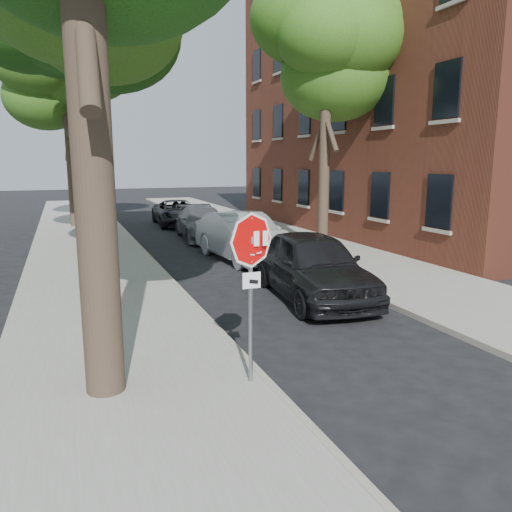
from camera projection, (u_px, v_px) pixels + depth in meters
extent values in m
plane|color=black|center=(292.00, 381.00, 7.94)|extent=(120.00, 120.00, 0.00)
cube|color=gray|center=(88.00, 256.00, 18.03)|extent=(4.00, 55.00, 0.12)
cube|color=gray|center=(299.00, 243.00, 21.05)|extent=(4.00, 55.00, 0.12)
cube|color=#9E9384|center=(145.00, 253.00, 18.76)|extent=(0.12, 55.00, 0.13)
cube|color=#9E9384|center=(254.00, 246.00, 20.32)|extent=(0.12, 55.00, 0.13)
cube|color=brown|center=(431.00, 77.00, 24.33)|extent=(12.00, 20.00, 15.00)
cylinder|color=gray|center=(251.00, 299.00, 7.42)|extent=(0.06, 0.06, 2.60)
cube|color=#99999E|center=(251.00, 240.00, 7.23)|extent=(0.05, 0.06, 0.10)
cylinder|color=#99999E|center=(251.00, 240.00, 7.23)|extent=(0.76, 0.32, 0.82)
cylinder|color=white|center=(252.00, 240.00, 7.21)|extent=(0.76, 0.32, 0.82)
cylinder|color=red|center=(252.00, 240.00, 7.21)|extent=(0.68, 0.29, 0.74)
cube|color=white|center=(238.00, 240.00, 7.12)|extent=(0.08, 0.00, 0.22)
cube|color=white|center=(247.00, 239.00, 7.17)|extent=(0.08, 0.00, 0.22)
cube|color=white|center=(257.00, 239.00, 7.22)|extent=(0.08, 0.00, 0.22)
cube|color=white|center=(265.00, 238.00, 7.27)|extent=(0.08, 0.00, 0.22)
cube|color=silver|center=(245.00, 254.00, 7.19)|extent=(0.08, 0.00, 0.03)
cube|color=silver|center=(252.00, 255.00, 7.24)|extent=(0.08, 0.00, 0.03)
cube|color=silver|center=(259.00, 253.00, 7.27)|extent=(0.08, 0.00, 0.03)
cube|color=white|center=(252.00, 280.00, 7.33)|extent=(0.28, 0.02, 0.24)
cube|color=black|center=(254.00, 282.00, 7.34)|extent=(0.15, 0.00, 0.08)
cylinder|color=black|center=(86.00, 50.00, 6.49)|extent=(0.56, 0.56, 9.50)
cylinder|color=black|center=(82.00, 104.00, 12.52)|extent=(0.44, 0.44, 9.50)
ellipsoid|color=#295813|center=(41.00, 12.00, 12.54)|extent=(3.99, 3.99, 3.19)
cylinder|color=black|center=(79.00, 117.00, 18.96)|extent=(0.48, 0.48, 10.00)
ellipsoid|color=#0F400C|center=(74.00, 38.00, 18.43)|extent=(4.62, 4.62, 3.70)
ellipsoid|color=#0F400C|center=(104.00, 6.00, 18.03)|extent=(3.78, 3.78, 3.02)
ellipsoid|color=#0F400C|center=(51.00, 53.00, 18.98)|extent=(4.20, 4.20, 3.36)
cylinder|color=black|center=(69.00, 138.00, 25.35)|extent=(0.40, 0.40, 9.00)
ellipsoid|color=#295813|center=(65.00, 86.00, 24.88)|extent=(4.16, 4.16, 3.33)
ellipsoid|color=#295813|center=(85.00, 66.00, 24.52)|extent=(3.40, 3.40, 2.72)
ellipsoid|color=#295813|center=(50.00, 95.00, 25.38)|extent=(3.78, 3.78, 3.02)
cylinder|color=black|center=(325.00, 129.00, 18.37)|extent=(0.40, 0.40, 9.00)
ellipsoid|color=#295813|center=(327.00, 57.00, 17.90)|extent=(4.16, 4.16, 3.33)
ellipsoid|color=#295813|center=(359.00, 27.00, 17.54)|extent=(3.40, 3.40, 2.72)
ellipsoid|color=#295813|center=(299.00, 70.00, 18.39)|extent=(3.78, 3.78, 3.02)
imported|color=black|center=(313.00, 265.00, 12.64)|extent=(2.52, 5.19, 1.71)
imported|color=#ACADB4|center=(242.00, 237.00, 17.53)|extent=(2.19, 5.18, 1.66)
imported|color=#535257|center=(203.00, 223.00, 22.40)|extent=(2.34, 5.06, 1.43)
imported|color=black|center=(178.00, 213.00, 27.20)|extent=(2.49, 5.03, 1.37)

